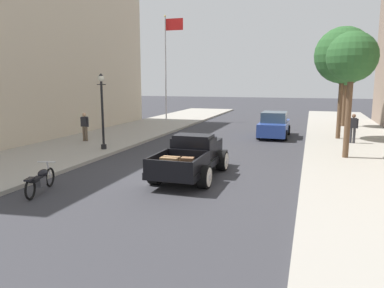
# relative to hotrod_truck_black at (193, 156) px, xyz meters

# --- Properties ---
(ground_plane) EXTENTS (140.00, 140.00, 0.00)m
(ground_plane) POSITION_rel_hotrod_truck_black_xyz_m (-0.47, 0.13, -0.75)
(ground_plane) COLOR #333338
(sidewalk_left) EXTENTS (5.50, 64.00, 0.15)m
(sidewalk_left) POSITION_rel_hotrod_truck_black_xyz_m (-7.72, 0.13, -0.68)
(sidewalk_left) COLOR #9E998E
(sidewalk_left) RESTS_ON ground
(hotrod_truck_black) EXTENTS (2.22, 4.95, 1.58)m
(hotrod_truck_black) POSITION_rel_hotrod_truck_black_xyz_m (0.00, 0.00, 0.00)
(hotrod_truck_black) COLOR black
(hotrod_truck_black) RESTS_ON ground
(motorcycle_parked) EXTENTS (0.79, 2.06, 0.93)m
(motorcycle_parked) POSITION_rel_hotrod_truck_black_xyz_m (-4.03, -3.73, -0.31)
(motorcycle_parked) COLOR black
(motorcycle_parked) RESTS_ON ground
(car_background_blue) EXTENTS (1.89, 4.31, 1.65)m
(car_background_blue) POSITION_rel_hotrod_truck_black_xyz_m (2.02, 11.05, 0.01)
(car_background_blue) COLOR #284293
(car_background_blue) RESTS_ON ground
(pedestrian_sidewalk_left) EXTENTS (0.53, 0.22, 1.65)m
(pedestrian_sidewalk_left) POSITION_rel_hotrod_truck_black_xyz_m (-8.24, 5.10, 0.33)
(pedestrian_sidewalk_left) COLOR brown
(pedestrian_sidewalk_left) RESTS_ON sidewalk_left
(pedestrian_sidewalk_right) EXTENTS (0.53, 0.22, 1.65)m
(pedestrian_sidewalk_right) POSITION_rel_hotrod_truck_black_xyz_m (6.55, 9.10, 0.33)
(pedestrian_sidewalk_right) COLOR #333338
(pedestrian_sidewalk_right) RESTS_ON sidewalk_right
(street_lamp_near) EXTENTS (0.50, 0.32, 3.85)m
(street_lamp_near) POSITION_rel_hotrod_truck_black_xyz_m (-5.84, 3.16, 1.63)
(street_lamp_near) COLOR black
(street_lamp_near) RESTS_ON sidewalk_left
(flagpole) EXTENTS (1.74, 0.16, 9.16)m
(flagpole) POSITION_rel_hotrod_truck_black_xyz_m (-8.16, 18.20, 5.02)
(flagpole) COLOR #B2B2B7
(flagpole) RESTS_ON sidewalk_left
(street_tree_nearest) EXTENTS (2.21, 2.21, 5.62)m
(street_tree_nearest) POSITION_rel_hotrod_truck_black_xyz_m (5.85, 4.71, 3.85)
(street_tree_nearest) COLOR brown
(street_tree_nearest) RESTS_ON sidewalk_right
(street_tree_second) EXTENTS (3.31, 3.31, 6.62)m
(street_tree_second) POSITION_rel_hotrod_truck_black_xyz_m (5.89, 10.71, 4.34)
(street_tree_second) COLOR brown
(street_tree_second) RESTS_ON sidewalk_right
(street_tree_third) EXTENTS (2.29, 2.29, 5.41)m
(street_tree_third) POSITION_rel_hotrod_truck_black_xyz_m (6.65, 17.55, 3.62)
(street_tree_third) COLOR brown
(street_tree_third) RESTS_ON sidewalk_right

